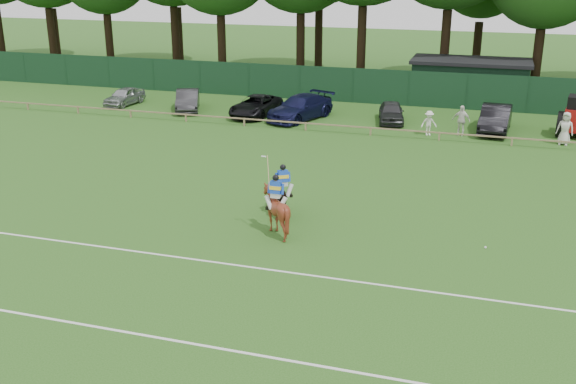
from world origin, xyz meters
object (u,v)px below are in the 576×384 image
at_px(hatch_grey, 391,112).
at_px(polo_ball, 485,247).
at_px(sedan_navy, 300,108).
at_px(spectator_left, 429,123).
at_px(spectator_mid, 461,120).
at_px(spectator_right, 565,129).
at_px(utility_shed, 470,80).
at_px(horse_chestnut, 276,211).
at_px(suv_black, 256,106).
at_px(sedan_grey, 188,100).
at_px(sedan_silver, 124,96).
at_px(estate_black, 495,119).
at_px(horse_dark, 283,196).

bearing_deg(hatch_grey, polo_ball, -81.79).
relative_size(sedan_navy, spectator_left, 3.63).
distance_m(spectator_mid, polo_ball, 16.75).
height_order(sedan_navy, polo_ball, sedan_navy).
distance_m(sedan_navy, hatch_grey, 5.85).
bearing_deg(spectator_left, hatch_grey, 111.96).
relative_size(spectator_right, utility_shed, 0.22).
relative_size(spectator_mid, spectator_right, 0.96).
xyz_separation_m(horse_chestnut, spectator_right, (11.49, 16.99, 0.02)).
bearing_deg(suv_black, spectator_left, -3.70).
xyz_separation_m(hatch_grey, polo_ball, (6.40, -18.71, -0.61)).
distance_m(suv_black, spectator_right, 19.13).
bearing_deg(hatch_grey, sedan_grey, 171.80).
xyz_separation_m(sedan_silver, polo_ball, (25.40, -18.36, -0.58)).
distance_m(suv_black, sedan_navy, 3.12).
bearing_deg(sedan_silver, utility_shed, 25.43).
bearing_deg(sedan_grey, sedan_navy, -25.03).
bearing_deg(horse_chestnut, polo_ball, -174.70).
bearing_deg(spectator_left, spectator_right, -22.09).
height_order(sedan_navy, estate_black, estate_black).
distance_m(horse_chestnut, sedan_silver, 26.11).
height_order(spectator_right, polo_ball, spectator_right).
height_order(sedan_navy, utility_shed, utility_shed).
height_order(horse_chestnut, utility_shed, utility_shed).
bearing_deg(spectator_mid, sedan_silver, -172.21).
relative_size(horse_chestnut, hatch_grey, 0.48).
distance_m(horse_dark, horse_chestnut, 2.06).
bearing_deg(sedan_grey, estate_black, -22.59).
height_order(hatch_grey, spectator_left, spectator_left).
height_order(horse_chestnut, spectator_mid, horse_chestnut).
relative_size(suv_black, spectator_left, 3.26).
relative_size(suv_black, hatch_grey, 1.25).
bearing_deg(spectator_left, utility_shed, 58.28).
distance_m(horse_chestnut, spectator_right, 20.51).
height_order(sedan_silver, estate_black, estate_black).
distance_m(spectator_left, polo_ball, 16.49).
xyz_separation_m(suv_black, spectator_mid, (13.34, -1.27, 0.23)).
bearing_deg(hatch_grey, sedan_navy, 178.65).
height_order(suv_black, sedan_navy, sedan_navy).
distance_m(estate_black, spectator_mid, 2.45).
relative_size(suv_black, sedan_navy, 0.90).
bearing_deg(suv_black, estate_black, 6.26).
relative_size(hatch_grey, polo_ball, 42.43).
distance_m(sedan_silver, sedan_grey, 5.06).
relative_size(horse_dark, spectator_left, 1.25).
xyz_separation_m(horse_chestnut, estate_black, (7.71, 18.99, -0.12)).
xyz_separation_m(sedan_navy, spectator_left, (8.41, -1.72, -0.04)).
bearing_deg(utility_shed, spectator_left, -98.98).
distance_m(sedan_navy, estate_black, 12.15).
height_order(horse_chestnut, sedan_navy, horse_chestnut).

